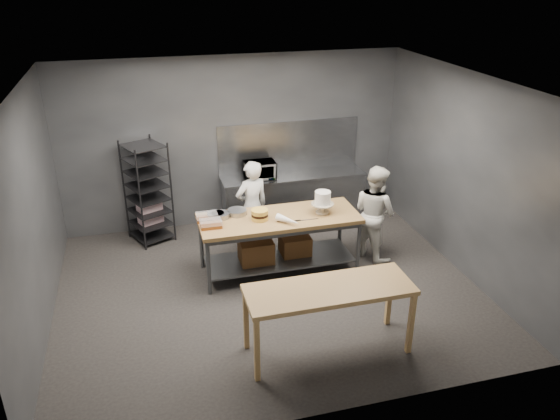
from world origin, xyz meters
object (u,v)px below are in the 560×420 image
(chef_behind, at_px, (252,207))
(microwave, at_px, (260,170))
(work_table, at_px, (277,237))
(near_counter, at_px, (329,294))
(chef_right, at_px, (375,212))
(frosted_cake_stand, at_px, (323,200))
(layer_cake, at_px, (260,215))
(speed_rack, at_px, (148,193))

(chef_behind, bearing_deg, microwave, -126.84)
(work_table, distance_m, microwave, 1.74)
(near_counter, bearing_deg, chef_right, 53.92)
(chef_behind, distance_m, microwave, 1.01)
(frosted_cake_stand, bearing_deg, chef_right, 6.25)
(layer_cake, bearing_deg, chef_behind, 86.27)
(chef_behind, xyz_separation_m, layer_cake, (-0.05, -0.79, 0.22))
(near_counter, bearing_deg, layer_cake, 100.76)
(near_counter, xyz_separation_m, frosted_cake_stand, (0.59, 1.97, 0.32))
(speed_rack, relative_size, chef_right, 1.13)
(near_counter, distance_m, speed_rack, 4.09)
(speed_rack, distance_m, chef_right, 3.76)
(near_counter, distance_m, chef_behind, 2.79)
(near_counter, height_order, chef_right, chef_right)
(frosted_cake_stand, bearing_deg, near_counter, -106.70)
(speed_rack, bearing_deg, layer_cake, -46.38)
(speed_rack, bearing_deg, chef_behind, -27.52)
(layer_cake, bearing_deg, microwave, 76.96)
(speed_rack, height_order, chef_right, speed_rack)
(microwave, bearing_deg, frosted_cake_stand, -71.59)
(near_counter, height_order, layer_cake, layer_cake)
(chef_behind, relative_size, layer_cake, 6.29)
(work_table, relative_size, speed_rack, 1.37)
(near_counter, height_order, chef_behind, chef_behind)
(chef_behind, relative_size, frosted_cake_stand, 4.51)
(chef_right, height_order, microwave, chef_right)
(work_table, xyz_separation_m, chef_right, (1.62, 0.05, 0.20))
(chef_right, height_order, layer_cake, chef_right)
(near_counter, distance_m, chef_right, 2.56)
(speed_rack, bearing_deg, work_table, -41.15)
(chef_right, bearing_deg, work_table, 70.76)
(work_table, distance_m, chef_behind, 0.81)
(speed_rack, height_order, layer_cake, speed_rack)
(chef_right, bearing_deg, near_counter, 123.05)
(microwave, bearing_deg, chef_right, -47.39)
(chef_behind, distance_m, chef_right, 1.96)
(near_counter, bearing_deg, speed_rack, 118.09)
(layer_cake, bearing_deg, frosted_cake_stand, -0.86)
(speed_rack, relative_size, chef_behind, 1.13)
(near_counter, xyz_separation_m, chef_right, (1.51, 2.07, -0.04))
(speed_rack, distance_m, frosted_cake_stand, 3.01)
(near_counter, xyz_separation_m, layer_cake, (-0.38, 1.98, 0.19))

